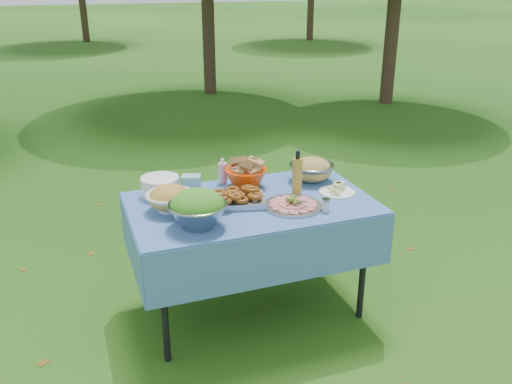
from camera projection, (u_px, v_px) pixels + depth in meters
ground at (252, 308)px, 3.56m from camera, size 80.00×80.00×0.00m
picnic_table at (251, 257)px, 3.42m from camera, size 1.46×0.86×0.76m
salad_bowl at (198, 208)px, 2.93m from camera, size 0.38×0.38×0.21m
pasta_bowl_white at (170, 198)px, 3.14m from camera, size 0.29×0.29×0.15m
plate_stack at (160, 186)px, 3.36m from camera, size 0.24×0.24×0.12m
wipes_box at (191, 183)px, 3.42m from camera, size 0.14×0.12×0.11m
sanitizer_bottle at (223, 171)px, 3.55m from camera, size 0.07×0.07×0.17m
bread_bowl at (246, 173)px, 3.49m from camera, size 0.35×0.35×0.18m
pasta_bowl_steel at (312, 169)px, 3.60m from camera, size 0.37×0.37×0.16m
fried_tray at (237, 198)px, 3.24m from camera, size 0.38×0.31×0.08m
charcuterie_platter at (293, 200)px, 3.20m from camera, size 0.41×0.41×0.08m
oil_bottle at (297, 173)px, 3.34m from camera, size 0.07×0.07×0.28m
cheese_plate at (337, 188)px, 3.40m from camera, size 0.29×0.29×0.06m
shaker at (326, 205)px, 3.14m from camera, size 0.05×0.05×0.08m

